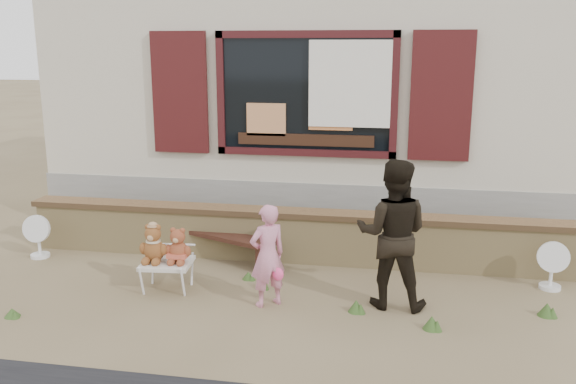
% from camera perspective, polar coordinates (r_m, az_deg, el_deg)
% --- Properties ---
extents(ground, '(80.00, 80.00, 0.00)m').
position_cam_1_polar(ground, '(7.01, -0.89, -9.12)').
color(ground, brown).
rests_on(ground, ground).
extents(shopfront, '(8.04, 5.13, 4.00)m').
position_cam_1_polar(shopfront, '(10.93, 3.70, 9.82)').
color(shopfront, '#B9AD96').
rests_on(shopfront, ground).
extents(brick_wall, '(7.10, 0.36, 0.67)m').
position_cam_1_polar(brick_wall, '(7.81, 0.53, -4.03)').
color(brick_wall, tan).
rests_on(brick_wall, ground).
extents(bench, '(1.43, 0.85, 0.37)m').
position_cam_1_polar(bench, '(7.84, -5.92, -4.62)').
color(bench, black).
rests_on(bench, ground).
extents(folding_chair, '(0.59, 0.53, 0.34)m').
position_cam_1_polar(folding_chair, '(7.03, -11.26, -6.64)').
color(folding_chair, beige).
rests_on(folding_chair, ground).
extents(teddy_bear_left, '(0.35, 0.31, 0.44)m').
position_cam_1_polar(teddy_bear_left, '(6.99, -12.46, -4.64)').
color(teddy_bear_left, brown).
rests_on(teddy_bear_left, folding_chair).
extents(teddy_bear_right, '(0.32, 0.29, 0.41)m').
position_cam_1_polar(teddy_bear_right, '(6.92, -10.23, -4.86)').
color(teddy_bear_right, brown).
rests_on(teddy_bear_right, folding_chair).
extents(child, '(0.48, 0.46, 1.11)m').
position_cam_1_polar(child, '(6.42, -1.92, -5.96)').
color(child, pink).
rests_on(child, ground).
extents(adult, '(0.81, 0.65, 1.58)m').
position_cam_1_polar(adult, '(6.44, 9.76, -3.89)').
color(adult, black).
rests_on(adult, ground).
extents(fan_left, '(0.36, 0.24, 0.58)m').
position_cam_1_polar(fan_left, '(8.58, -22.32, -3.83)').
color(fan_left, silver).
rests_on(fan_left, ground).
extents(fan_right, '(0.36, 0.24, 0.57)m').
position_cam_1_polar(fan_right, '(7.54, 23.47, -6.29)').
color(fan_right, white).
rests_on(fan_right, ground).
extents(grass_tufts, '(5.55, 1.59, 0.15)m').
position_cam_1_polar(grass_tufts, '(6.51, 5.71, -10.39)').
color(grass_tufts, '#355221').
rests_on(grass_tufts, ground).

